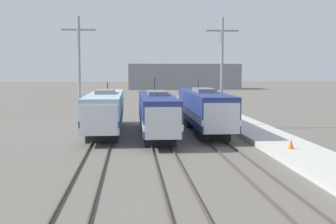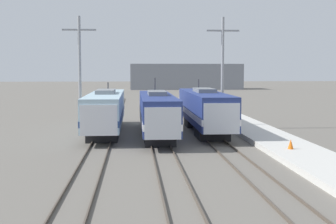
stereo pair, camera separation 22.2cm
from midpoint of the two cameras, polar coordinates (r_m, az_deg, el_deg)
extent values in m
plane|color=#666059|center=(33.40, -0.91, -4.69)|extent=(400.00, 400.00, 0.00)
cube|color=#4C4238|center=(33.48, -9.92, -4.61)|extent=(0.07, 120.00, 0.15)
cube|color=#4C4238|center=(33.37, -7.46, -4.61)|extent=(0.07, 120.00, 0.15)
cube|color=#4C4238|center=(33.35, -2.14, -4.58)|extent=(0.07, 120.00, 0.15)
cube|color=#4C4238|center=(33.44, 0.32, -4.55)|extent=(0.07, 120.00, 0.15)
cube|color=#4C4238|center=(33.84, 5.55, -4.46)|extent=(0.07, 120.00, 0.15)
cube|color=#4C4238|center=(34.11, 7.93, -4.40)|extent=(0.07, 120.00, 0.15)
cube|color=#232326|center=(38.70, -8.12, -2.67)|extent=(2.50, 3.85, 0.95)
cube|color=#232326|center=(47.38, -7.45, -1.23)|extent=(2.50, 3.85, 0.95)
cube|color=#9EBCCC|center=(42.85, -7.78, 0.50)|extent=(2.94, 17.52, 2.64)
cube|color=navy|center=(42.90, -7.77, -0.20)|extent=(2.98, 17.56, 0.48)
cube|color=silver|center=(35.21, -8.49, -0.83)|extent=(2.71, 2.31, 2.24)
cube|color=black|center=(34.10, -8.62, -0.20)|extent=(2.30, 0.08, 0.63)
cube|color=gray|center=(42.76, -7.80, 2.50)|extent=(1.62, 4.38, 0.35)
cylinder|color=#38383D|center=(46.59, -7.54, 3.06)|extent=(0.12, 0.12, 0.90)
cube|color=black|center=(36.29, -1.21, -3.14)|extent=(2.33, 3.69, 0.95)
cube|color=black|center=(44.60, -1.83, -1.59)|extent=(2.33, 3.69, 0.95)
cube|color=navy|center=(40.25, -1.56, 0.23)|extent=(2.74, 16.78, 2.62)
cube|color=silver|center=(40.30, -1.55, -0.51)|extent=(2.78, 16.82, 0.47)
cube|color=silver|center=(32.90, -0.89, -1.21)|extent=(2.52, 2.15, 2.22)
cube|color=black|center=(31.86, -0.78, -0.54)|extent=(2.14, 0.08, 0.62)
cube|color=slate|center=(40.15, -1.56, 2.34)|extent=(1.51, 4.20, 0.35)
cylinder|color=#38383D|center=(43.81, -1.81, 3.27)|extent=(0.12, 0.12, 1.41)
cube|color=black|center=(39.29, 5.18, -2.52)|extent=(2.50, 3.83, 0.95)
cube|color=black|center=(47.82, 3.43, -1.14)|extent=(2.50, 3.83, 0.95)
cube|color=navy|center=(43.37, 4.23, 0.64)|extent=(2.94, 17.39, 2.72)
cube|color=silver|center=(43.41, 4.23, -0.07)|extent=(2.98, 17.43, 0.49)
cube|color=silver|center=(35.95, 6.06, -0.63)|extent=(2.71, 2.45, 2.31)
cube|color=black|center=(34.78, 6.41, 0.01)|extent=(2.30, 0.08, 0.65)
cube|color=slate|center=(43.27, 4.25, 2.67)|extent=(1.62, 4.35, 0.35)
cylinder|color=#38383D|center=(47.04, 3.54, 3.34)|extent=(0.12, 0.12, 1.12)
cylinder|color=gray|center=(44.99, -10.91, 4.63)|extent=(0.28, 0.28, 10.74)
cube|color=gray|center=(45.15, -11.00, 9.82)|extent=(3.16, 0.16, 0.16)
cylinder|color=gray|center=(45.54, 6.44, 4.70)|extent=(0.28, 0.28, 10.74)
cube|color=gray|center=(45.69, 6.49, 9.82)|extent=(3.16, 0.16, 0.16)
cube|color=beige|center=(35.10, 13.99, -4.03)|extent=(4.00, 120.00, 0.40)
cone|color=orange|center=(32.60, 14.57, -3.79)|extent=(0.39, 0.39, 0.67)
cube|color=gray|center=(140.09, 1.85, 4.34)|extent=(32.78, 11.15, 7.47)
camera|label=1|loc=(0.11, -90.17, -0.02)|focal=50.00mm
camera|label=2|loc=(0.11, 89.83, 0.02)|focal=50.00mm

